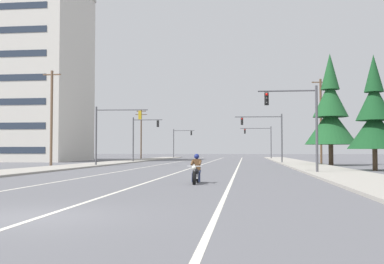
{
  "coord_description": "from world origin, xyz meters",
  "views": [
    {
      "loc": [
        5.21,
        -10.78,
        1.62
      ],
      "look_at": [
        1.12,
        24.47,
        3.05
      ],
      "focal_mm": 43.08,
      "sensor_mm": 36.0,
      "label": 1
    }
  ],
  "objects_px": {
    "traffic_signal_near_right": "(300,116)",
    "utility_pole_right_far": "(321,120)",
    "traffic_signal_far_left": "(180,139)",
    "apartment_building_far_left_block": "(8,74)",
    "utility_pole_left_far": "(141,132)",
    "conifer_tree_right_verge_far": "(330,114)",
    "motorcycle_with_rider": "(196,172)",
    "traffic_signal_near_left": "(111,126)",
    "utility_pole_left_near": "(52,117)",
    "traffic_signal_mid_left": "(141,133)",
    "traffic_signal_mid_right": "(268,130)",
    "conifer_tree_right_verge_near": "(374,117)",
    "traffic_signal_far_right": "(262,137)"
  },
  "relations": [
    {
      "from": "traffic_signal_near_right",
      "to": "utility_pole_right_far",
      "type": "bearing_deg",
      "value": 77.62
    },
    {
      "from": "traffic_signal_far_left",
      "to": "apartment_building_far_left_block",
      "type": "distance_m",
      "value": 38.28
    },
    {
      "from": "utility_pole_left_far",
      "to": "conifer_tree_right_verge_far",
      "type": "relative_size",
      "value": 0.79
    },
    {
      "from": "motorcycle_with_rider",
      "to": "traffic_signal_near_left",
      "type": "bearing_deg",
      "value": 115.56
    },
    {
      "from": "traffic_signal_near_left",
      "to": "utility_pole_left_near",
      "type": "distance_m",
      "value": 6.04
    },
    {
      "from": "utility_pole_right_far",
      "to": "apartment_building_far_left_block",
      "type": "xyz_separation_m",
      "value": [
        -45.75,
        9.94,
        8.16
      ]
    },
    {
      "from": "apartment_building_far_left_block",
      "to": "traffic_signal_near_left",
      "type": "bearing_deg",
      "value": -42.29
    },
    {
      "from": "utility_pole_left_near",
      "to": "utility_pole_left_far",
      "type": "relative_size",
      "value": 0.99
    },
    {
      "from": "traffic_signal_near_left",
      "to": "utility_pole_right_far",
      "type": "xyz_separation_m",
      "value": [
        23.01,
        10.74,
        1.25
      ]
    },
    {
      "from": "conifer_tree_right_verge_far",
      "to": "apartment_building_far_left_block",
      "type": "xyz_separation_m",
      "value": [
        -45.88,
        15.6,
        7.9
      ]
    },
    {
      "from": "motorcycle_with_rider",
      "to": "traffic_signal_mid_left",
      "type": "relative_size",
      "value": 0.35
    },
    {
      "from": "traffic_signal_mid_right",
      "to": "conifer_tree_right_verge_far",
      "type": "xyz_separation_m",
      "value": [
        6.48,
        -6.54,
        1.48
      ]
    },
    {
      "from": "utility_pole_left_near",
      "to": "conifer_tree_right_verge_far",
      "type": "bearing_deg",
      "value": 14.52
    },
    {
      "from": "traffic_signal_far_left",
      "to": "conifer_tree_right_verge_near",
      "type": "xyz_separation_m",
      "value": [
        24.22,
        -57.98,
        0.24
      ]
    },
    {
      "from": "traffic_signal_near_right",
      "to": "utility_pole_right_far",
      "type": "relative_size",
      "value": 0.6
    },
    {
      "from": "utility_pole_left_near",
      "to": "conifer_tree_right_verge_near",
      "type": "bearing_deg",
      "value": -10.8
    },
    {
      "from": "utility_pole_left_far",
      "to": "conifer_tree_right_verge_far",
      "type": "distance_m",
      "value": 47.32
    },
    {
      "from": "traffic_signal_far_right",
      "to": "utility_pole_left_far",
      "type": "height_order",
      "value": "utility_pole_left_far"
    },
    {
      "from": "utility_pole_left_far",
      "to": "traffic_signal_mid_left",
      "type": "bearing_deg",
      "value": -76.97
    },
    {
      "from": "traffic_signal_mid_left",
      "to": "traffic_signal_far_right",
      "type": "height_order",
      "value": "same"
    },
    {
      "from": "traffic_signal_mid_right",
      "to": "utility_pole_left_near",
      "type": "relative_size",
      "value": 0.64
    },
    {
      "from": "traffic_signal_mid_right",
      "to": "utility_pole_left_far",
      "type": "distance_m",
      "value": 38.19
    },
    {
      "from": "conifer_tree_right_verge_far",
      "to": "traffic_signal_mid_right",
      "type": "bearing_deg",
      "value": 134.73
    },
    {
      "from": "utility_pole_left_near",
      "to": "utility_pole_left_far",
      "type": "distance_m",
      "value": 44.33
    },
    {
      "from": "traffic_signal_mid_left",
      "to": "utility_pole_left_near",
      "type": "xyz_separation_m",
      "value": [
        -5.14,
        -17.9,
        0.97
      ]
    },
    {
      "from": "motorcycle_with_rider",
      "to": "traffic_signal_far_left",
      "type": "xyz_separation_m",
      "value": [
        -11.44,
        73.92,
        3.49
      ]
    },
    {
      "from": "traffic_signal_mid_right",
      "to": "utility_pole_right_far",
      "type": "bearing_deg",
      "value": -7.9
    },
    {
      "from": "traffic_signal_near_left",
      "to": "traffic_signal_mid_left",
      "type": "distance_m",
      "value": 15.57
    },
    {
      "from": "traffic_signal_near_right",
      "to": "utility_pole_right_far",
      "type": "distance_m",
      "value": 24.88
    },
    {
      "from": "traffic_signal_mid_left",
      "to": "traffic_signal_far_left",
      "type": "distance_m",
      "value": 34.41
    },
    {
      "from": "utility_pole_left_far",
      "to": "traffic_signal_mid_right",
      "type": "bearing_deg",
      "value": -52.69
    },
    {
      "from": "traffic_signal_mid_right",
      "to": "traffic_signal_far_left",
      "type": "bearing_deg",
      "value": 113.47
    },
    {
      "from": "traffic_signal_near_left",
      "to": "conifer_tree_right_verge_near",
      "type": "relative_size",
      "value": 0.66
    },
    {
      "from": "traffic_signal_far_right",
      "to": "conifer_tree_right_verge_near",
      "type": "xyz_separation_m",
      "value": [
        7.24,
        -49.9,
        0.16
      ]
    },
    {
      "from": "traffic_signal_near_right",
      "to": "apartment_building_far_left_block",
      "type": "relative_size",
      "value": 0.23
    },
    {
      "from": "traffic_signal_mid_right",
      "to": "apartment_building_far_left_block",
      "type": "xyz_separation_m",
      "value": [
        -39.4,
        9.06,
        9.39
      ]
    },
    {
      "from": "utility_pole_right_far",
      "to": "utility_pole_left_far",
      "type": "bearing_deg",
      "value": 133.34
    },
    {
      "from": "traffic_signal_mid_left",
      "to": "traffic_signal_far_right",
      "type": "bearing_deg",
      "value": 56.62
    },
    {
      "from": "traffic_signal_far_right",
      "to": "conifer_tree_right_verge_far",
      "type": "bearing_deg",
      "value": -80.52
    },
    {
      "from": "traffic_signal_far_left",
      "to": "utility_pole_left_far",
      "type": "distance_m",
      "value": 10.35
    },
    {
      "from": "utility_pole_left_near",
      "to": "traffic_signal_far_right",
      "type": "bearing_deg",
      "value": 63.05
    },
    {
      "from": "conifer_tree_right_verge_near",
      "to": "utility_pole_left_far",
      "type": "bearing_deg",
      "value": 121.56
    },
    {
      "from": "utility_pole_right_far",
      "to": "conifer_tree_right_verge_far",
      "type": "bearing_deg",
      "value": -88.7
    },
    {
      "from": "utility_pole_left_far",
      "to": "motorcycle_with_rider",
      "type": "bearing_deg",
      "value": -74.79
    },
    {
      "from": "traffic_signal_mid_left",
      "to": "traffic_signal_far_left",
      "type": "relative_size",
      "value": 1.0
    },
    {
      "from": "utility_pole_left_far",
      "to": "utility_pole_right_far",
      "type": "bearing_deg",
      "value": -46.66
    },
    {
      "from": "traffic_signal_far_right",
      "to": "conifer_tree_right_verge_far",
      "type": "height_order",
      "value": "conifer_tree_right_verge_far"
    },
    {
      "from": "apartment_building_far_left_block",
      "to": "utility_pole_left_far",
      "type": "bearing_deg",
      "value": 52.65
    },
    {
      "from": "traffic_signal_mid_left",
      "to": "utility_pole_left_near",
      "type": "relative_size",
      "value": 0.64
    },
    {
      "from": "conifer_tree_right_verge_far",
      "to": "apartment_building_far_left_block",
      "type": "distance_m",
      "value": 49.1
    }
  ]
}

